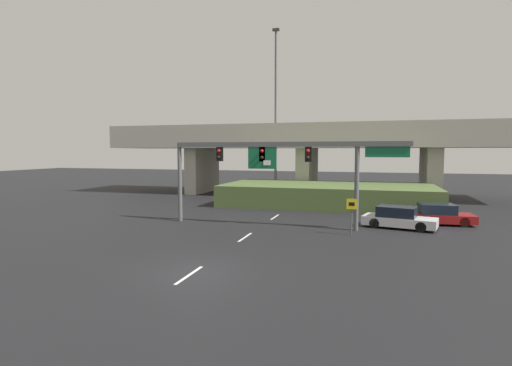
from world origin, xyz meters
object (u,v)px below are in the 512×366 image
speed_limit_sign (352,211)px  highway_light_pole_near (276,111)px  parked_sedan_mid_right (438,215)px  signal_gantry (279,158)px  parked_sedan_near_right (398,218)px

speed_limit_sign → highway_light_pole_near: (-8.67, 17.14, 7.65)m
highway_light_pole_near → parked_sedan_mid_right: (14.10, -11.92, -8.44)m
parked_sedan_mid_right → highway_light_pole_near: bearing=134.7°
parked_sedan_mid_right → signal_gantry: bearing=-164.7°
parked_sedan_near_right → highway_light_pole_near: bearing=142.3°
signal_gantry → parked_sedan_mid_right: size_ratio=3.44×
signal_gantry → highway_light_pole_near: 16.82m
parked_sedan_near_right → speed_limit_sign: bearing=-118.8°
signal_gantry → parked_sedan_near_right: signal_gantry is taller
parked_sedan_near_right → parked_sedan_mid_right: parked_sedan_near_right is taller
parked_sedan_near_right → parked_sedan_mid_right: bearing=52.1°
highway_light_pole_near → speed_limit_sign: bearing=-63.2°
signal_gantry → speed_limit_sign: (4.72, -1.46, -3.03)m
signal_gantry → highway_light_pole_near: bearing=104.1°
signal_gantry → speed_limit_sign: size_ratio=6.99×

